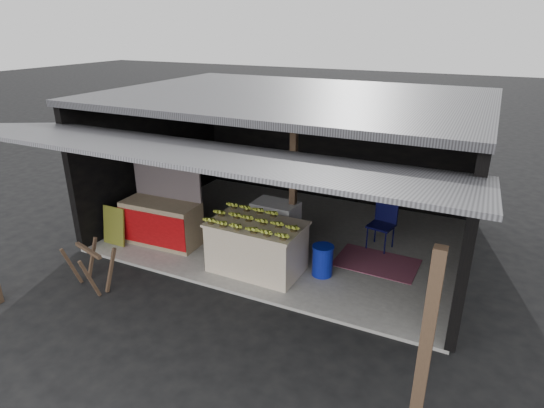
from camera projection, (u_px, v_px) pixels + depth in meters
The scene contains 13 objects.
ground at pixel (231, 294), 7.71m from camera, with size 80.00×80.00×0.00m, color black.
concrete_slab at pixel (290, 235), 9.78m from camera, with size 7.00×5.00×0.06m, color gray.
shophouse at pixel (298, 137), 9.28m from camera, with size 7.40×7.29×3.02m.
banana_table at pixel (257, 247), 8.18m from camera, with size 1.70×1.06×0.93m.
banana_pile at pixel (256, 218), 7.97m from camera, with size 1.56×0.93×0.18m, color gold, non-canonical shape.
white_crate at pixel (276, 225), 9.01m from camera, with size 0.89×0.62×0.96m.
neighbor_stall at pixel (162, 220), 9.21m from camera, with size 1.60×0.78×1.62m.
green_signboard at pixel (114, 226), 9.19m from camera, with size 0.53×0.04×0.79m, color black.
sawhorse at pixel (90, 263), 7.70m from camera, with size 0.83×0.82×0.76m.
water_barrel at pixel (322, 261), 8.08m from camera, with size 0.37×0.37×0.54m, color #0D1C99.
plastic_chair at pixel (384, 220), 9.01m from camera, with size 0.54×0.54×0.98m.
magenta_rug at pixel (377, 262), 8.58m from camera, with size 1.50×1.00×0.01m, color maroon.
picture_frames at pixel (325, 126), 11.15m from camera, with size 1.62×0.04×0.46m.
Camera 1 is at (3.52, -5.62, 4.27)m, focal length 30.00 mm.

